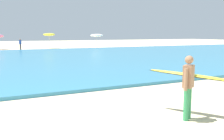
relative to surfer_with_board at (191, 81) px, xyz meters
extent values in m
cube|color=teal|center=(-3.40, 18.18, -0.96)|extent=(120.00, 28.00, 0.14)
cylinder|color=#338E56|center=(-0.28, -0.17, -0.59)|extent=(0.15, 0.15, 0.88)
cylinder|color=#338E56|center=(-0.12, -0.07, -0.59)|extent=(0.15, 0.15, 0.88)
cube|color=#9E7051|center=(-0.20, -0.12, 0.15)|extent=(0.40, 0.36, 0.60)
sphere|color=#9E7051|center=(-0.20, -0.12, 0.59)|extent=(0.22, 0.22, 0.22)
cylinder|color=#9E7051|center=(-0.40, -0.24, 0.10)|extent=(0.10, 0.10, 0.58)
cylinder|color=#9E7051|center=(0.02, 0.04, 0.17)|extent=(0.32, 0.24, 0.51)
ellipsoid|color=yellow|center=(0.23, 0.14, 0.10)|extent=(1.56, 2.37, 0.24)
ellipsoid|color=black|center=(0.23, 0.14, 0.08)|extent=(1.63, 2.47, 0.20)
cylinder|color=beige|center=(4.54, 35.19, 0.02)|extent=(0.05, 0.05, 2.09)
ellipsoid|color=yellow|center=(4.54, 35.19, 1.12)|extent=(1.81, 1.82, 0.46)
cylinder|color=beige|center=(12.01, 34.11, -0.06)|extent=(0.05, 0.05, 1.93)
ellipsoid|color=white|center=(12.01, 34.11, 0.97)|extent=(2.10, 2.12, 0.51)
cylinder|color=#383842|center=(0.04, 33.37, -0.61)|extent=(0.20, 0.20, 0.84)
cube|color=#2D4CA5|center=(0.04, 33.37, 0.08)|extent=(0.32, 0.20, 0.54)
sphere|color=#9E7051|center=(0.04, 33.37, 0.45)|extent=(0.20, 0.20, 0.20)
camera|label=1|loc=(-5.07, -5.30, 1.27)|focal=42.11mm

